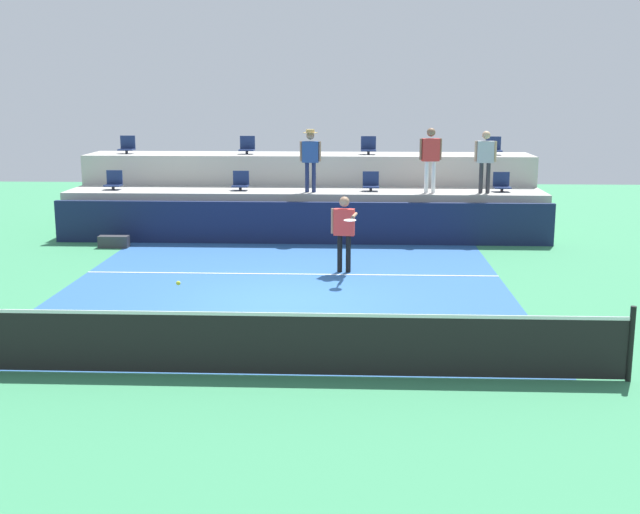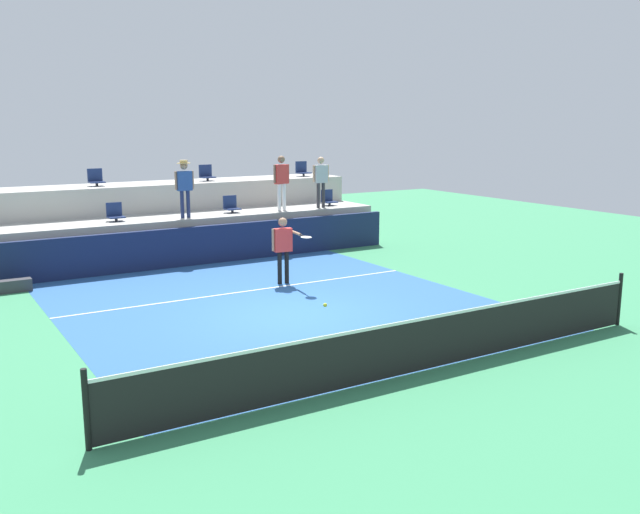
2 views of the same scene
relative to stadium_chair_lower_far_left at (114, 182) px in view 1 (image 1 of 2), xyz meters
name	(u,v)px [view 1 (image 1 of 2)]	position (x,y,z in m)	size (l,w,h in m)	color
ground_plane	(281,302)	(5.28, -7.23, -1.46)	(40.00, 40.00, 0.00)	#388456
court_inner_paint	(285,290)	(5.28, -6.23, -1.46)	(9.00, 10.00, 0.01)	#285693
court_service_line	(291,274)	(5.28, -4.83, -1.46)	(9.00, 0.06, 0.00)	white
tennis_net	(254,341)	(5.28, -11.23, -0.97)	(10.48, 0.08, 1.07)	black
sponsor_backboard	(302,223)	(5.28, -1.23, -0.91)	(13.00, 0.16, 1.10)	#141E42
seating_tier_lower	(305,213)	(5.28, 0.07, -0.84)	(13.00, 1.80, 1.25)	#ADAAA3
seating_tier_upper	(309,189)	(5.28, 1.87, -0.41)	(13.00, 1.80, 2.10)	#ADAAA3
stadium_chair_lower_far_left	(114,182)	(0.00, 0.00, 0.00)	(0.44, 0.40, 0.52)	#2D2D33
stadium_chair_lower_left	(241,182)	(3.52, 0.00, 0.00)	(0.44, 0.40, 0.52)	#2D2D33
stadium_chair_lower_right	(371,183)	(7.08, 0.00, 0.00)	(0.44, 0.40, 0.52)	#2D2D33
stadium_chair_lower_far_right	(502,184)	(10.61, 0.00, 0.00)	(0.44, 0.40, 0.52)	#2D2D33
stadium_chair_upper_far_left	(127,146)	(-0.09, 1.80, 0.85)	(0.44, 0.40, 0.52)	#2D2D33
stadium_chair_upper_left	(247,146)	(3.48, 1.80, 0.85)	(0.44, 0.40, 0.52)	#2D2D33
stadium_chair_upper_right	(368,147)	(7.03, 1.80, 0.85)	(0.44, 0.40, 0.52)	#2D2D33
stadium_chair_upper_far_right	(494,147)	(10.65, 1.80, 0.85)	(0.44, 0.40, 0.52)	#2D2D33
tennis_player	(344,227)	(6.44, -4.60, -0.44)	(0.59, 1.23, 1.68)	black
spectator_with_hat	(310,154)	(5.46, -0.38, 0.80)	(0.57, 0.41, 1.67)	navy
spectator_in_grey	(431,154)	(8.65, -0.38, 0.82)	(0.60, 0.26, 1.72)	white
spectator_leaning_on_rail	(485,156)	(10.09, -0.38, 0.77)	(0.58, 0.24, 1.64)	#2D2D33
tennis_ball	(178,283)	(4.05, -10.43, -0.33)	(0.07, 0.07, 0.07)	#CCE033
equipment_bag	(114,242)	(0.52, -1.97, -1.31)	(0.76, 0.28, 0.30)	#333338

